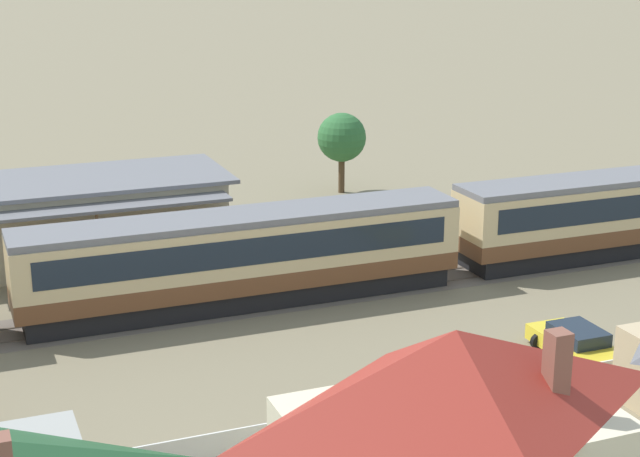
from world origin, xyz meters
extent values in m
cube|color=brown|center=(-0.49, 0.33, 1.30)|extent=(19.57, 3.11, 0.80)
cube|color=#D1B784|center=(-0.49, 0.33, 2.75)|extent=(19.57, 3.11, 2.10)
cube|color=#192330|center=(-0.49, 0.33, 2.86)|extent=(18.01, 3.15, 1.18)
cube|color=slate|center=(-0.49, 0.33, 3.95)|extent=(19.57, 2.92, 0.30)
cube|color=black|center=(-0.49, 0.33, 0.46)|extent=(18.79, 2.67, 0.88)
cylinder|color=black|center=(-6.95, -0.39, 0.45)|extent=(0.90, 0.18, 0.90)
cylinder|color=black|center=(-6.95, 1.05, 0.45)|extent=(0.90, 0.18, 0.90)
cube|color=brown|center=(-21.33, 0.33, 1.30)|extent=(19.57, 3.11, 0.80)
cube|color=#D1B784|center=(-21.33, 0.33, 2.75)|extent=(19.57, 3.11, 2.10)
cube|color=#192330|center=(-21.33, 0.33, 2.86)|extent=(18.01, 3.15, 1.18)
cube|color=slate|center=(-21.33, 0.33, 3.95)|extent=(19.57, 2.92, 0.30)
cube|color=black|center=(-21.33, 0.33, 0.46)|extent=(18.79, 2.67, 0.88)
cylinder|color=black|center=(-14.87, -0.39, 0.45)|extent=(0.90, 0.18, 0.90)
cylinder|color=black|center=(-14.87, 1.05, 0.45)|extent=(0.90, 0.18, 0.90)
cylinder|color=black|center=(-27.78, -0.39, 0.45)|extent=(0.90, 0.18, 0.90)
cylinder|color=black|center=(-27.78, 1.05, 0.45)|extent=(0.90, 0.18, 0.90)
cube|color=#665B51|center=(-2.57, 0.33, 0.01)|extent=(130.10, 3.60, 0.01)
cube|color=#4C4238|center=(-2.57, -0.39, 0.02)|extent=(130.10, 0.12, 0.04)
cube|color=#4C4238|center=(-2.57, 1.05, 0.02)|extent=(130.10, 0.12, 0.04)
cube|color=#BCB293|center=(-26.78, 9.60, 1.96)|extent=(13.35, 6.21, 3.92)
cube|color=slate|center=(-26.78, 9.60, 4.02)|extent=(14.41, 6.70, 0.20)
cube|color=slate|center=(-26.78, 5.69, 3.52)|extent=(12.81, 1.60, 0.16)
cylinder|color=brown|center=(-26.78, 5.09, 1.72)|extent=(0.14, 0.14, 3.44)
pyramid|color=#9E2D23|center=(-21.18, -17.93, 4.48)|extent=(9.30, 5.84, 2.35)
cube|color=brown|center=(-18.77, -19.01, 4.59)|extent=(0.56, 0.56, 2.12)
cube|color=white|center=(-27.60, -12.58, 0.53)|extent=(47.28, 0.06, 1.05)
cube|color=yellow|center=(-11.35, -10.01, 0.48)|extent=(1.83, 4.17, 0.61)
cube|color=#192330|center=(-11.35, -10.13, 1.04)|extent=(1.56, 2.09, 0.51)
cylinder|color=black|center=(-10.54, -8.72, 0.31)|extent=(0.62, 0.20, 0.62)
cylinder|color=black|center=(-12.14, -8.71, 0.31)|extent=(0.62, 0.20, 0.62)
cylinder|color=black|center=(-10.55, -11.30, 0.31)|extent=(0.62, 0.20, 0.62)
cylinder|color=black|center=(-12.16, -11.29, 0.31)|extent=(0.62, 0.20, 0.62)
cylinder|color=#4C3823|center=(-9.58, 17.16, 1.32)|extent=(0.39, 0.39, 2.64)
sphere|color=#2D6633|center=(-9.58, 17.16, 3.56)|extent=(3.07, 3.07, 3.07)
camera|label=1|loc=(-33.15, -38.52, 15.28)|focal=55.00mm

